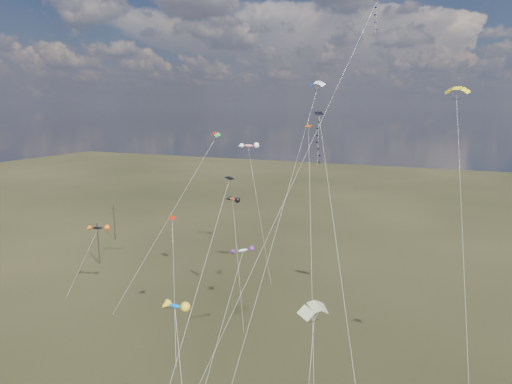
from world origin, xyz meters
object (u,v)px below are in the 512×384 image
at_px(diamond_black_high, 321,155).
at_px(novelty_black_orange, 98,228).
at_px(utility_pole_near, 98,243).
at_px(utility_pole_far, 114,222).
at_px(parafoil_yellow, 458,89).

distance_m(diamond_black_high, novelty_black_orange, 41.92).
height_order(diamond_black_high, novelty_black_orange, diamond_black_high).
relative_size(utility_pole_near, utility_pole_far, 1.00).
distance_m(utility_pole_far, parafoil_yellow, 76.85).
bearing_deg(utility_pole_near, utility_pole_far, 119.74).
relative_size(utility_pole_far, diamond_black_high, 0.27).
bearing_deg(diamond_black_high, novelty_black_orange, 168.08).
height_order(utility_pole_near, diamond_black_high, diamond_black_high).
bearing_deg(utility_pole_far, utility_pole_near, -60.26).
bearing_deg(diamond_black_high, utility_pole_near, 159.09).
height_order(utility_pole_far, novelty_black_orange, novelty_black_orange).
bearing_deg(utility_pole_near, diamond_black_high, -20.91).
bearing_deg(novelty_black_orange, utility_pole_far, 125.96).
distance_m(diamond_black_high, parafoil_yellow, 19.64).
height_order(diamond_black_high, parafoil_yellow, parafoil_yellow).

